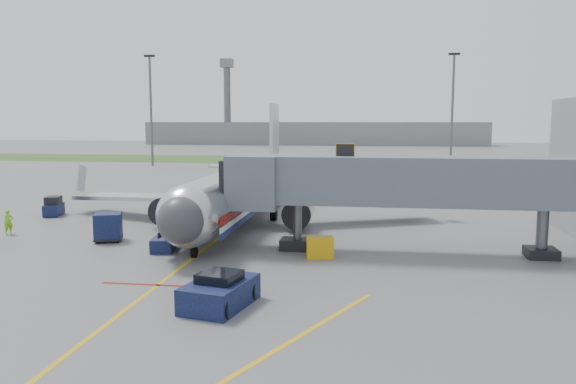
# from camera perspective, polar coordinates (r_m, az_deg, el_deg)

# --- Properties ---
(ground) EXTENTS (400.00, 400.00, 0.00)m
(ground) POSITION_cam_1_polar(r_m,az_deg,el_deg) (33.24, -10.56, -7.34)
(ground) COLOR #565659
(ground) RESTS_ON ground
(grass_strip) EXTENTS (300.00, 25.00, 0.01)m
(grass_strip) POSITION_cam_1_polar(r_m,az_deg,el_deg) (121.15, 3.37, 3.27)
(grass_strip) COLOR #2D4C1E
(grass_strip) RESTS_ON ground
(apron_markings) EXTENTS (21.52, 50.00, 0.01)m
(apron_markings) POSITION_cam_1_polar(r_m,az_deg,el_deg) (26.64, -15.81, -11.17)
(apron_markings) COLOR gold
(apron_markings) RESTS_ON ground
(airliner) EXTENTS (32.10, 35.67, 10.25)m
(airliner) POSITION_cam_1_polar(r_m,az_deg,el_deg) (47.20, -4.63, 0.33)
(airliner) COLOR silver
(airliner) RESTS_ON ground
(jet_bridge) EXTENTS (25.30, 4.00, 6.90)m
(jet_bridge) POSITION_cam_1_polar(r_m,az_deg,el_deg) (35.67, 12.00, 0.92)
(jet_bridge) COLOR slate
(jet_bridge) RESTS_ON ground
(light_mast_left) EXTENTS (2.00, 0.44, 20.40)m
(light_mast_left) POSITION_cam_1_polar(r_m,az_deg,el_deg) (108.33, -13.75, 8.32)
(light_mast_left) COLOR #595B60
(light_mast_left) RESTS_ON ground
(light_mast_right) EXTENTS (2.00, 0.44, 20.40)m
(light_mast_right) POSITION_cam_1_polar(r_m,az_deg,el_deg) (106.41, 16.36, 8.26)
(light_mast_right) COLOR #595B60
(light_mast_right) RESTS_ON ground
(distant_terminal) EXTENTS (120.00, 14.00, 8.00)m
(distant_terminal) POSITION_cam_1_polar(r_m,az_deg,el_deg) (201.50, 2.55, 5.97)
(distant_terminal) COLOR slate
(distant_terminal) RESTS_ON ground
(control_tower) EXTENTS (4.00, 4.00, 30.00)m
(control_tower) POSITION_cam_1_polar(r_m,az_deg,el_deg) (202.05, -6.19, 9.72)
(control_tower) COLOR #595B60
(control_tower) RESTS_ON ground
(pushback_tug) EXTENTS (3.10, 4.23, 1.59)m
(pushback_tug) POSITION_cam_1_polar(r_m,az_deg,el_deg) (25.73, -6.95, -10.06)
(pushback_tug) COLOR black
(pushback_tug) RESTS_ON ground
(baggage_tug) EXTENTS (1.87, 2.69, 1.71)m
(baggage_tug) POSITION_cam_1_polar(r_m,az_deg,el_deg) (53.63, -22.71, -1.42)
(baggage_tug) COLOR black
(baggage_tug) RESTS_ON ground
(baggage_cart_b) EXTENTS (2.32, 2.32, 1.96)m
(baggage_cart_b) POSITION_cam_1_polar(r_m,az_deg,el_deg) (40.88, -17.80, -3.40)
(baggage_cart_b) COLOR black
(baggage_cart_b) RESTS_ON ground
(baggage_cart_c) EXTENTS (2.09, 2.09, 1.77)m
(baggage_cart_c) POSITION_cam_1_polar(r_m,az_deg,el_deg) (52.03, -11.92, -1.11)
(baggage_cart_c) COLOR black
(baggage_cart_c) RESTS_ON ground
(belt_loader) EXTENTS (1.81, 4.24, 2.01)m
(belt_loader) POSITION_cam_1_polar(r_m,az_deg,el_deg) (37.68, -12.28, -4.87)
(belt_loader) COLOR black
(belt_loader) RESTS_ON ground
(ground_power_cart) EXTENTS (1.77, 1.33, 1.30)m
(ground_power_cart) POSITION_cam_1_polar(r_m,az_deg,el_deg) (34.39, 3.26, -5.64)
(ground_power_cart) COLOR #CE9A0C
(ground_power_cart) RESTS_ON ground
(ramp_worker) EXTENTS (0.76, 0.80, 1.84)m
(ramp_worker) POSITION_cam_1_polar(r_m,az_deg,el_deg) (46.08, -26.52, -2.75)
(ramp_worker) COLOR #85D819
(ramp_worker) RESTS_ON ground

